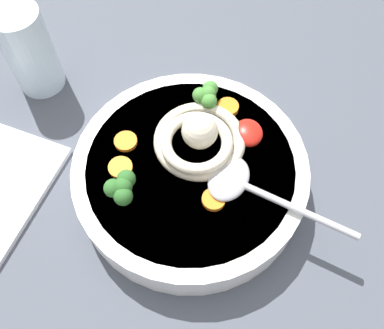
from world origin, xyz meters
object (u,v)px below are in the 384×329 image
Objects in this scene: soup_spoon at (242,183)px; drinking_glass at (31,51)px; soup_bowl at (192,174)px; noodle_pile at (200,138)px.

soup_spoon is 33.54cm from drinking_glass.
drinking_glass reaches higher than soup_bowl.
noodle_pile reaches higher than soup_spoon.
drinking_glass is (-16.27, -21.08, -0.34)cm from noodle_pile.
soup_bowl is at bearing 46.46° from drinking_glass.
soup_bowl is at bearing -25.58° from noodle_pile.
noodle_pile is at bearing 52.33° from drinking_glass.
soup_spoon is (5.99, 4.01, -0.70)cm from noodle_pile.
soup_bowl is 4.88cm from noodle_pile.
drinking_glass is at bearing -127.67° from noodle_pile.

